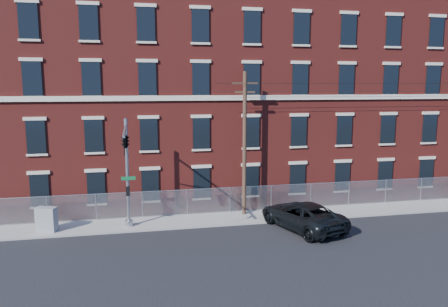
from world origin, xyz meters
TOP-DOWN VIEW (x-y plane):
  - ground at (0.00, 0.00)m, footprint 140.00×140.00m
  - sidewalk at (12.00, 5.00)m, footprint 65.00×3.00m
  - mill_building at (12.00, 13.93)m, footprint 55.30×14.32m
  - chain_link_fence at (12.00, 6.30)m, footprint 59.06×0.06m
  - traffic_signal_mast at (-6.00, 2.18)m, footprint 0.90×6.75m
  - utility_pole_near at (2.00, 5.60)m, footprint 1.80×0.28m
  - pickup_truck at (4.98, 2.11)m, footprint 4.73×6.89m
  - utility_cabinet at (-11.03, 4.51)m, footprint 1.36×0.98m

SIDE VIEW (x-z plane):
  - ground at x=0.00m, z-range 0.00..0.00m
  - sidewalk at x=12.00m, z-range 0.00..0.12m
  - pickup_truck at x=4.98m, z-range 0.00..1.75m
  - utility_cabinet at x=-11.03m, z-range 0.12..1.66m
  - chain_link_fence at x=12.00m, z-range 0.13..1.98m
  - utility_pole_near at x=2.00m, z-range 0.34..10.34m
  - traffic_signal_mast at x=-6.00m, z-range 1.89..8.89m
  - mill_building at x=12.00m, z-range 0.00..16.30m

